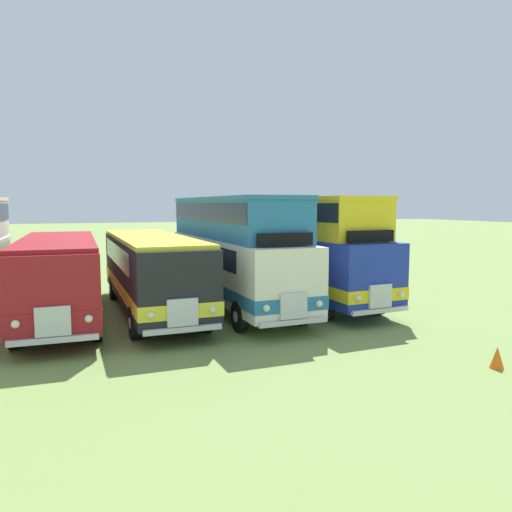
% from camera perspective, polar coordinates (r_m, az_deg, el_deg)
% --- Properties ---
extents(ground_plane, '(200.00, 200.00, 0.00)m').
position_cam_1_polar(ground_plane, '(19.00, -21.86, -7.14)').
color(ground_plane, '#7A934C').
extents(bus_fourth_in_row, '(2.76, 10.00, 2.99)m').
position_cam_1_polar(bus_fourth_in_row, '(18.90, -22.06, -1.81)').
color(bus_fourth_in_row, maroon).
rests_on(bus_fourth_in_row, ground).
extents(bus_fifth_in_row, '(2.67, 10.58, 2.99)m').
position_cam_1_polar(bus_fifth_in_row, '(19.26, -12.16, -1.36)').
color(bus_fifth_in_row, black).
rests_on(bus_fifth_in_row, ground).
extents(bus_sixth_in_row, '(2.74, 10.80, 4.49)m').
position_cam_1_polar(bus_sixth_in_row, '(19.82, -2.64, 1.06)').
color(bus_sixth_in_row, silver).
rests_on(bus_sixth_in_row, ground).
extents(bus_seventh_in_row, '(2.98, 10.21, 4.49)m').
position_cam_1_polar(bus_seventh_in_row, '(21.16, 5.83, 1.34)').
color(bus_seventh_in_row, '#1E339E').
rests_on(bus_seventh_in_row, ground).
extents(cone_near_end, '(0.36, 0.36, 0.57)m').
position_cam_1_polar(cone_near_end, '(14.16, 26.36, -10.59)').
color(cone_near_end, orange).
rests_on(cone_near_end, ground).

